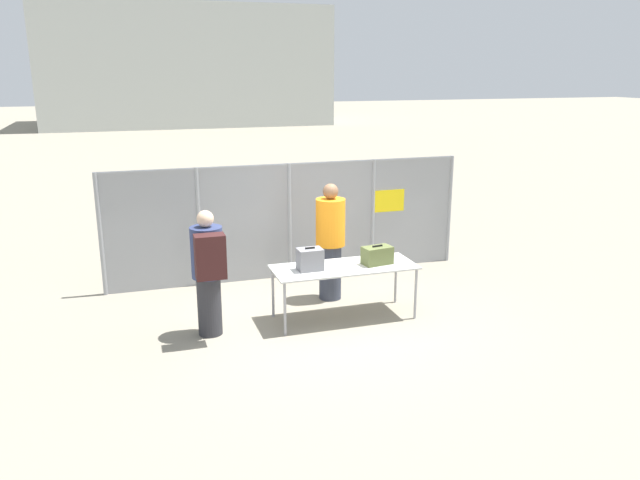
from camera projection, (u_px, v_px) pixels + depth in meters
The scene contains 9 objects.
ground_plane at pixel (327, 320), 9.15m from camera, with size 120.00×120.00×0.00m, color gray.
fence_section at pixel (290, 218), 10.80m from camera, with size 6.30×0.07×2.01m.
inspection_table at pixel (344, 270), 9.03m from camera, with size 2.09×0.82×0.80m.
suitcase_grey at pixel (310, 259), 8.81m from camera, with size 0.35×0.26×0.33m.
suitcase_olive at pixel (377, 255), 9.09m from camera, with size 0.46×0.31×0.28m.
traveler_hooded at pixel (208, 269), 8.35m from camera, with size 0.43×0.67×1.76m.
security_worker_near at pixel (330, 240), 9.76m from camera, with size 0.46×0.46×1.86m.
utility_trailer at pixel (340, 223), 13.24m from camera, with size 3.67×2.17×0.67m.
distant_hangar at pixel (185, 67), 41.51m from camera, with size 17.83×9.52×7.42m.
Camera 1 is at (-2.69, -8.08, 3.55)m, focal length 35.00 mm.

